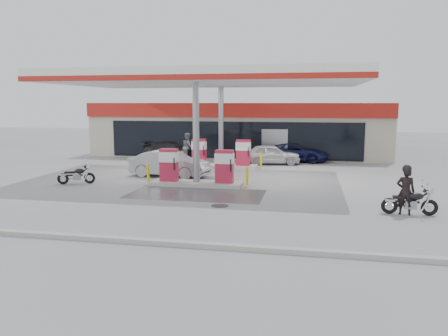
# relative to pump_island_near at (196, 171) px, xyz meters

# --- Properties ---
(ground) EXTENTS (90.00, 90.00, 0.00)m
(ground) POSITION_rel_pump_island_near_xyz_m (0.00, -2.00, -0.71)
(ground) COLOR gray
(ground) RESTS_ON ground
(wet_patch) EXTENTS (6.00, 3.00, 0.00)m
(wet_patch) POSITION_rel_pump_island_near_xyz_m (0.50, -2.00, -0.71)
(wet_patch) COLOR #4C4C4F
(wet_patch) RESTS_ON ground
(drain_cover) EXTENTS (0.70, 0.70, 0.01)m
(drain_cover) POSITION_rel_pump_island_near_xyz_m (2.00, -4.00, -0.71)
(drain_cover) COLOR #38383A
(drain_cover) RESTS_ON ground
(kerb) EXTENTS (28.00, 0.25, 0.15)m
(kerb) POSITION_rel_pump_island_near_xyz_m (0.00, -9.00, -0.64)
(kerb) COLOR gray
(kerb) RESTS_ON ground
(store_building) EXTENTS (22.00, 8.22, 4.00)m
(store_building) POSITION_rel_pump_island_near_xyz_m (0.01, 13.94, 1.30)
(store_building) COLOR #A9A18E
(store_building) RESTS_ON ground
(canopy) EXTENTS (16.00, 10.02, 5.51)m
(canopy) POSITION_rel_pump_island_near_xyz_m (0.00, 3.00, 4.56)
(canopy) COLOR silver
(canopy) RESTS_ON ground
(pump_island_near) EXTENTS (5.14, 1.30, 1.78)m
(pump_island_near) POSITION_rel_pump_island_near_xyz_m (0.00, 0.00, 0.00)
(pump_island_near) COLOR #9E9E99
(pump_island_near) RESTS_ON ground
(pump_island_far) EXTENTS (5.14, 1.30, 1.78)m
(pump_island_far) POSITION_rel_pump_island_near_xyz_m (0.00, 6.00, 0.00)
(pump_island_far) COLOR #9E9E99
(pump_island_far) RESTS_ON ground
(main_motorcycle) EXTENTS (1.96, 0.75, 1.01)m
(main_motorcycle) POSITION_rel_pump_island_near_xyz_m (9.04, -4.00, -0.26)
(main_motorcycle) COLOR black
(main_motorcycle) RESTS_ON ground
(biker_main) EXTENTS (0.68, 0.49, 1.73)m
(biker_main) POSITION_rel_pump_island_near_xyz_m (8.85, -4.00, 0.15)
(biker_main) COLOR black
(biker_main) RESTS_ON ground
(parked_motorcycle) EXTENTS (1.76, 0.88, 0.94)m
(parked_motorcycle) POSITION_rel_pump_island_near_xyz_m (-5.96, -0.78, -0.29)
(parked_motorcycle) COLOR black
(parked_motorcycle) RESTS_ON ground
(sedan_white) EXTENTS (4.06, 2.18, 1.31)m
(sedan_white) POSITION_rel_pump_island_near_xyz_m (2.91, 8.20, -0.05)
(sedan_white) COLOR silver
(sedan_white) RESTS_ON ground
(attendant) EXTENTS (1.06, 1.17, 1.96)m
(attendant) POSITION_rel_pump_island_near_xyz_m (-2.94, 8.80, 0.27)
(attendant) COLOR slate
(attendant) RESTS_ON ground
(hatchback_silver) EXTENTS (4.57, 2.15, 1.45)m
(hatchback_silver) POSITION_rel_pump_island_near_xyz_m (-2.10, 2.20, 0.01)
(hatchback_silver) COLOR #96999D
(hatchback_silver) RESTS_ON ground
(parked_car_left) EXTENTS (4.28, 2.02, 1.21)m
(parked_car_left) POSITION_rel_pump_island_near_xyz_m (-4.50, 10.00, -0.11)
(parked_car_left) COLOR black
(parked_car_left) RESTS_ON ground
(parked_car_right) EXTENTS (4.86, 2.86, 1.27)m
(parked_car_right) POSITION_rel_pump_island_near_xyz_m (4.50, 10.00, -0.08)
(parked_car_right) COLOR #141542
(parked_car_right) RESTS_ON ground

